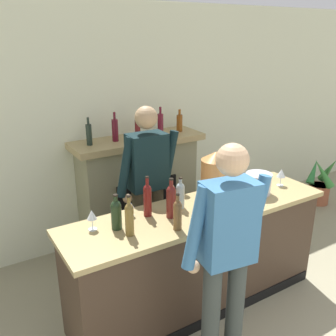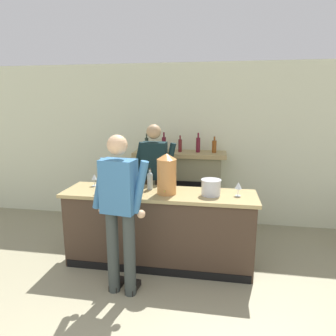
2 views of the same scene
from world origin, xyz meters
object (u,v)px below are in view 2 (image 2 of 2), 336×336
object	(u,v)px
copper_dispenser	(167,174)
wine_bottle_chardonnay_pale	(102,181)
wine_bottle_burgundy_dark	(103,179)
fireplace_stone	(180,188)
wine_bottle_cabernet_heavy	(128,177)
person_customer	(120,209)
wine_glass_front_right	(94,177)
wine_bottle_merlot_tall	(150,180)
ice_bucket_steel	(211,187)
wine_bottle_port_short	(136,180)
wine_glass_by_dispenser	(238,186)
wine_glass_near_bucket	(120,179)
person_bartender	(154,179)
wine_bottle_rose_blush	(126,185)

from	to	relation	value
copper_dispenser	wine_bottle_chardonnay_pale	world-z (taller)	copper_dispenser
wine_bottle_burgundy_dark	wine_bottle_chardonnay_pale	xyz separation A→B (m)	(0.04, -0.14, 0.01)
copper_dispenser	fireplace_stone	bearing A→B (deg)	90.59
wine_bottle_cabernet_heavy	person_customer	bearing A→B (deg)	-78.88
copper_dispenser	wine_glass_front_right	world-z (taller)	copper_dispenser
fireplace_stone	copper_dispenser	xyz separation A→B (m)	(0.01, -1.40, 0.58)
copper_dispenser	wine_bottle_cabernet_heavy	xyz separation A→B (m)	(-0.56, 0.17, -0.10)
wine_bottle_merlot_tall	wine_glass_front_right	distance (m)	0.78
ice_bucket_steel	wine_bottle_port_short	world-z (taller)	wine_bottle_port_short
wine_bottle_port_short	wine_glass_by_dispenser	xyz separation A→B (m)	(1.28, 0.00, -0.03)
wine_bottle_cabernet_heavy	wine_glass_near_bucket	xyz separation A→B (m)	(-0.13, 0.07, -0.05)
person_bartender	wine_bottle_merlot_tall	distance (m)	0.50
wine_bottle_port_short	wine_bottle_burgundy_dark	bearing A→B (deg)	173.17
wine_glass_near_bucket	wine_glass_front_right	xyz separation A→B (m)	(-0.34, -0.06, 0.02)
wine_bottle_cabernet_heavy	wine_glass_by_dispenser	world-z (taller)	wine_bottle_cabernet_heavy
fireplace_stone	wine_bottle_rose_blush	distance (m)	1.68
wine_bottle_merlot_tall	wine_bottle_port_short	distance (m)	0.19
wine_glass_by_dispenser	wine_glass_near_bucket	bearing A→B (deg)	173.11
wine_glass_by_dispenser	wine_bottle_cabernet_heavy	bearing A→B (deg)	175.14
ice_bucket_steel	wine_glass_near_bucket	bearing A→B (deg)	170.30
fireplace_stone	wine_bottle_chardonnay_pale	size ratio (longest dim) A/B	5.02
person_customer	wine_bottle_merlot_tall	size ratio (longest dim) A/B	6.36
person_customer	wine_glass_by_dispenser	distance (m)	1.45
wine_bottle_port_short	wine_bottle_chardonnay_pale	distance (m)	0.43
wine_glass_front_right	fireplace_stone	bearing A→B (deg)	50.09
person_bartender	ice_bucket_steel	distance (m)	1.05
wine_bottle_burgundy_dark	wine_bottle_cabernet_heavy	world-z (taller)	wine_bottle_cabernet_heavy
wine_bottle_rose_blush	person_customer	bearing A→B (deg)	-80.96
person_bartender	wine_glass_near_bucket	world-z (taller)	person_bartender
fireplace_stone	ice_bucket_steel	bearing A→B (deg)	-67.81
copper_dispenser	person_customer	bearing A→B (deg)	-121.76
wine_bottle_port_short	wine_bottle_burgundy_dark	world-z (taller)	wine_bottle_port_short
person_bartender	wine_bottle_chardonnay_pale	distance (m)	0.87
ice_bucket_steel	wine_glass_front_right	size ratio (longest dim) A/B	1.50
person_customer	wine_bottle_rose_blush	world-z (taller)	person_customer
person_customer	wine_glass_near_bucket	distance (m)	0.93
wine_bottle_rose_blush	copper_dispenser	bearing A→B (deg)	18.07
fireplace_stone	wine_glass_front_right	bearing A→B (deg)	-129.91
fireplace_stone	person_bartender	bearing A→B (deg)	-110.53
person_customer	person_bartender	distance (m)	1.28
fireplace_stone	wine_glass_front_right	size ratio (longest dim) A/B	9.79
person_customer	ice_bucket_steel	distance (m)	1.16
person_customer	wine_glass_near_bucket	bearing A→B (deg)	108.49
wine_bottle_port_short	wine_bottle_merlot_tall	bearing A→B (deg)	33.68
wine_bottle_rose_blush	wine_glass_near_bucket	bearing A→B (deg)	118.90
wine_bottle_port_short	wine_bottle_chardonnay_pale	world-z (taller)	wine_bottle_port_short
ice_bucket_steel	wine_glass_front_right	world-z (taller)	ice_bucket_steel
wine_bottle_merlot_tall	wine_glass_near_bucket	world-z (taller)	wine_bottle_merlot_tall
person_customer	person_bartender	size ratio (longest dim) A/B	0.99
copper_dispenser	wine_bottle_merlot_tall	world-z (taller)	copper_dispenser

